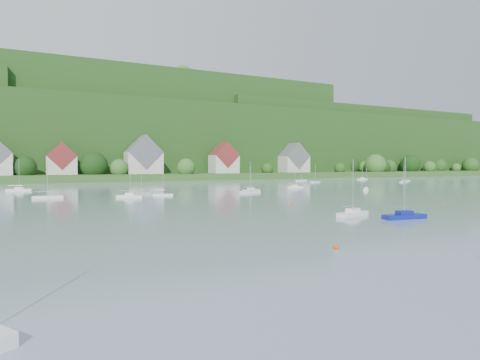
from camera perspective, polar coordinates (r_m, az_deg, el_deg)
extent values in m
cube|color=#29521E|center=(206.59, -15.35, 0.47)|extent=(600.00, 60.00, 3.00)
cube|color=#1C4014|center=(280.76, -18.37, 4.64)|extent=(620.00, 160.00, 40.00)
cube|color=#1C4014|center=(277.92, -16.19, 6.34)|extent=(240.00, 130.00, 60.00)
cube|color=#1C4014|center=(326.48, 11.32, 4.69)|extent=(200.00, 110.00, 48.00)
sphere|color=#1E4916|center=(326.58, 25.91, 1.76)|extent=(10.24, 10.24, 10.24)
sphere|color=#2A5F23|center=(257.64, 18.28, 2.02)|extent=(12.88, 12.88, 12.88)
sphere|color=black|center=(269.06, 15.29, 1.88)|extent=(10.46, 10.46, 10.46)
sphere|color=#1E4916|center=(245.50, 13.67, 1.58)|extent=(6.45, 6.45, 6.45)
sphere|color=#2A5F23|center=(330.13, 27.81, 1.52)|extent=(6.37, 6.37, 6.37)
sphere|color=black|center=(274.83, 17.81, 1.88)|extent=(10.68, 10.68, 10.68)
sphere|color=black|center=(288.49, 22.55, 1.96)|extent=(12.85, 12.85, 12.85)
sphere|color=#2A5F23|center=(189.42, -16.43, 1.57)|extent=(8.19, 8.19, 8.19)
sphere|color=#2A5F23|center=(273.61, 18.63, 1.85)|extent=(10.50, 10.50, 10.50)
sphere|color=black|center=(268.51, 19.37, 1.67)|extent=(8.05, 8.05, 8.05)
sphere|color=#2A5F23|center=(189.05, -30.16, 1.20)|extent=(6.49, 6.49, 6.49)
sphere|color=#2A5F23|center=(213.19, -2.48, 2.06)|extent=(12.16, 12.16, 12.16)
sphere|color=#2A5F23|center=(193.11, -7.49, 1.71)|extent=(8.73, 8.73, 8.73)
sphere|color=black|center=(188.50, -27.71, 1.53)|extent=(9.32, 9.32, 9.32)
sphere|color=#1E4916|center=(305.29, 24.90, 1.62)|extent=(7.74, 7.74, 7.74)
sphere|color=#1E4916|center=(274.30, 20.01, 1.72)|extent=(8.84, 8.84, 8.84)
sphere|color=#1E4916|center=(333.20, 29.38, 1.77)|extent=(11.28, 11.28, 11.28)
sphere|color=#1E4916|center=(213.55, 3.81, 1.54)|extent=(6.24, 6.24, 6.24)
sphere|color=black|center=(235.85, 6.76, 1.74)|extent=(8.16, 8.16, 8.16)
sphere|color=#2A5F23|center=(268.60, 16.95, 1.70)|extent=(8.09, 8.09, 8.09)
sphere|color=#2A5F23|center=(303.83, 24.79, 1.64)|extent=(8.14, 8.14, 8.14)
sphere|color=black|center=(190.35, -19.59, 1.91)|extent=(11.92, 11.92, 11.92)
sphere|color=#1E4916|center=(274.78, -9.45, 13.23)|extent=(12.83, 12.83, 12.83)
sphere|color=#2A5F23|center=(250.28, -26.73, 13.95)|extent=(8.18, 8.18, 8.18)
sphere|color=#1E4916|center=(290.11, -18.38, 12.55)|extent=(12.73, 12.73, 12.73)
sphere|color=#1E4916|center=(281.23, 0.01, 12.95)|extent=(11.50, 11.50, 11.50)
sphere|color=#1E4916|center=(299.98, -6.63, 12.36)|extent=(14.65, 14.65, 14.65)
sphere|color=#2A5F23|center=(252.55, -7.87, 14.20)|extent=(11.95, 11.95, 11.95)
sphere|color=#1E4916|center=(293.85, 6.99, 12.41)|extent=(9.76, 9.76, 9.76)
sphere|color=#2A5F23|center=(281.82, -28.21, 12.52)|extent=(7.07, 7.07, 7.07)
sphere|color=black|center=(254.03, -18.23, 13.89)|extent=(8.21, 8.21, 8.21)
sphere|color=#2A5F23|center=(275.37, -23.06, 13.05)|extent=(12.24, 12.24, 12.24)
sphere|color=#2A5F23|center=(294.84, 5.69, 12.35)|extent=(9.00, 9.00, 9.00)
sphere|color=#1E4916|center=(300.86, 1.91, 12.12)|extent=(8.03, 8.03, 8.03)
sphere|color=#2A5F23|center=(341.55, 13.24, 8.88)|extent=(9.52, 9.52, 9.52)
sphere|color=#2A5F23|center=(380.42, 19.80, 8.10)|extent=(9.12, 9.12, 9.12)
sphere|color=#2A5F23|center=(299.26, 1.78, 10.09)|extent=(14.97, 14.97, 14.97)
sphere|color=black|center=(309.78, 14.65, 9.50)|extent=(7.52, 7.52, 7.52)
sphere|color=#1E4916|center=(287.24, -1.87, 10.24)|extent=(9.78, 9.78, 9.78)
sphere|color=#1E4916|center=(305.59, 5.33, 9.81)|extent=(12.02, 12.02, 12.02)
sphere|color=black|center=(300.43, 10.24, 9.91)|extent=(11.57, 11.57, 11.57)
sphere|color=#1E4916|center=(280.80, 9.32, 10.50)|extent=(12.65, 12.65, 12.65)
sphere|color=#2A5F23|center=(297.20, 11.88, 9.87)|extent=(8.28, 8.28, 8.28)
sphere|color=black|center=(340.70, 11.45, 8.85)|extent=(7.47, 7.47, 7.47)
sphere|color=#2A5F23|center=(288.81, 2.61, 10.18)|extent=(9.48, 9.48, 9.48)
sphere|color=black|center=(358.89, 13.49, 7.55)|extent=(8.43, 8.43, 8.43)
sphere|color=#1E4916|center=(267.02, -26.66, 9.41)|extent=(12.01, 12.01, 12.01)
sphere|color=black|center=(334.23, 15.47, 8.10)|extent=(13.54, 13.54, 13.54)
sphere|color=black|center=(302.39, 5.40, 8.85)|extent=(15.08, 15.08, 15.08)
sphere|color=#2A5F23|center=(310.70, 2.22, 8.71)|extent=(15.99, 15.99, 15.99)
sphere|color=black|center=(279.46, -19.10, 9.32)|extent=(15.72, 15.72, 15.72)
sphere|color=#2A5F23|center=(400.63, 13.88, 7.12)|extent=(14.17, 14.17, 14.17)
sphere|color=#1E4916|center=(277.43, -15.96, 9.22)|extent=(10.54, 10.54, 10.54)
sphere|color=black|center=(363.07, 22.66, 7.54)|extent=(14.14, 14.14, 14.14)
cube|color=silver|center=(191.86, -23.55, 1.89)|extent=(12.00, 9.00, 8.00)
cube|color=maroon|center=(191.89, -23.57, 3.08)|extent=(12.00, 9.36, 12.00)
cube|color=silver|center=(195.84, -13.25, 2.30)|extent=(16.00, 11.00, 10.00)
cube|color=slate|center=(195.93, -13.26, 3.77)|extent=(16.00, 11.44, 16.00)
cube|color=silver|center=(206.88, -2.26, 2.21)|extent=(13.00, 10.00, 9.00)
cube|color=maroon|center=(206.93, -2.27, 3.46)|extent=(13.00, 10.40, 13.00)
cube|color=silver|center=(232.38, 7.50, 2.18)|extent=(15.00, 10.00, 9.00)
cube|color=slate|center=(232.43, 7.50, 3.29)|extent=(15.00, 10.40, 15.00)
cube|color=navy|center=(59.31, 21.86, -4.73)|extent=(6.28, 2.43, 0.61)
cube|color=navy|center=(59.24, 21.87, -4.19)|extent=(2.27, 1.45, 0.50)
cylinder|color=silver|center=(58.97, 21.92, -0.74)|extent=(0.10, 0.10, 7.65)
cylinder|color=silver|center=(58.58, 21.20, -3.62)|extent=(3.35, 0.48, 0.08)
cube|color=white|center=(60.33, 15.38, -4.55)|extent=(6.14, 3.37, 0.59)
cube|color=white|center=(60.27, 15.38, -4.03)|extent=(2.32, 1.73, 0.50)
cylinder|color=silver|center=(60.01, 15.42, -0.76)|extent=(0.10, 0.10, 7.39)
cylinder|color=silver|center=(59.45, 14.96, -3.48)|extent=(3.12, 1.06, 0.08)
sphere|color=#F04709|center=(36.70, 13.20, -9.29)|extent=(0.49, 0.49, 0.49)
sphere|color=#F04709|center=(85.60, 26.25, -2.93)|extent=(0.38, 0.38, 0.38)
sphere|color=#F04709|center=(72.45, 7.36, -3.61)|extent=(0.47, 0.47, 0.47)
cube|color=white|center=(206.42, 16.63, 0.12)|extent=(5.87, 2.32, 0.57)
cube|color=white|center=(206.40, 16.64, 0.27)|extent=(2.13, 1.37, 0.50)
cylinder|color=silver|center=(206.33, 16.65, 1.19)|extent=(0.10, 0.10, 7.14)
cylinder|color=silver|center=(205.72, 16.49, 0.44)|extent=(3.12, 0.49, 0.08)
cube|color=white|center=(104.56, 1.42, -1.67)|extent=(6.16, 3.30, 0.59)
cylinder|color=silver|center=(104.37, 1.42, 0.53)|extent=(0.10, 0.10, 7.42)
cylinder|color=silver|center=(103.86, 1.07, -1.03)|extent=(3.15, 1.02, 0.08)
cube|color=white|center=(197.08, 22.03, -0.05)|extent=(4.91, 2.08, 0.48)
cylinder|color=silver|center=(196.99, 22.04, 0.88)|extent=(0.10, 0.10, 5.95)
cylinder|color=silver|center=(196.44, 21.93, 0.27)|extent=(2.59, 0.50, 0.08)
cube|color=white|center=(127.24, -28.31, -1.23)|extent=(6.69, 3.25, 0.65)
cube|color=white|center=(127.21, -28.31, -0.98)|extent=(2.49, 1.75, 0.50)
cylinder|color=silver|center=(127.08, -28.34, 0.73)|extent=(0.10, 0.10, 8.06)
cylinder|color=silver|center=(127.44, -28.74, -0.69)|extent=(3.47, 0.90, 0.08)
cube|color=white|center=(181.76, 8.54, -0.07)|extent=(6.36, 3.62, 0.61)
cylinder|color=silver|center=(181.65, 8.55, 1.23)|extent=(0.10, 0.10, 7.67)
cylinder|color=silver|center=(180.97, 8.37, 0.30)|extent=(3.21, 1.18, 0.08)
cube|color=white|center=(120.81, 17.12, -1.28)|extent=(4.35, 4.13, 0.47)
cube|color=white|center=(120.78, 17.12, -1.05)|extent=(1.83, 1.79, 0.50)
cylinder|color=silver|center=(120.66, 17.14, 0.22)|extent=(0.10, 0.10, 5.86)
cylinder|color=silver|center=(120.04, 17.10, -0.76)|extent=(1.96, 1.80, 0.08)
cube|color=white|center=(97.15, -10.64, -2.03)|extent=(4.81, 2.87, 0.46)
cylinder|color=silver|center=(96.97, -10.65, -0.19)|extent=(0.10, 0.10, 5.81)
cylinder|color=silver|center=(97.14, -11.06, -1.37)|extent=(2.42, 0.99, 0.08)
cube|color=white|center=(99.93, -13.53, -1.91)|extent=(5.42, 4.58, 0.56)
cylinder|color=silver|center=(99.74, -13.55, 0.25)|extent=(0.10, 0.10, 6.98)
cylinder|color=silver|center=(99.22, -13.85, -1.26)|extent=(2.51, 1.89, 0.08)
cube|color=white|center=(111.93, 1.51, -1.44)|extent=(5.31, 2.40, 0.51)
cube|color=white|center=(111.90, 1.51, -1.18)|extent=(1.95, 1.33, 0.50)
cylinder|color=silver|center=(111.77, 1.51, 0.33)|extent=(0.10, 0.10, 6.41)
cylinder|color=silver|center=(111.38, 1.20, -0.86)|extent=(2.78, 0.63, 0.08)
cube|color=white|center=(96.92, -25.13, -2.17)|extent=(6.21, 2.09, 0.61)
cylinder|color=silver|center=(96.71, -25.17, 0.27)|extent=(0.10, 0.10, 7.64)
cylinder|color=silver|center=(96.88, -25.68, -1.46)|extent=(3.36, 0.29, 0.08)
cube|color=white|center=(93.34, -15.00, -2.20)|extent=(5.90, 4.32, 0.59)
cube|color=white|center=(93.30, -15.00, -1.87)|extent=(2.35, 2.01, 0.50)
cylinder|color=silver|center=(93.13, -15.02, 0.22)|extent=(0.10, 0.10, 7.32)
cylinder|color=silver|center=(93.53, -15.52, -1.47)|extent=(2.84, 1.66, 0.08)
cube|color=white|center=(170.13, 10.43, -0.24)|extent=(5.83, 3.86, 0.57)
cylinder|color=silver|center=(170.01, 10.44, 1.06)|extent=(0.10, 0.10, 7.12)
cylinder|color=silver|center=(169.33, 10.30, 0.15)|extent=(2.87, 1.40, 0.08)
cube|color=white|center=(128.32, 7.61, -1.00)|extent=(5.35, 2.27, 0.52)
cube|color=white|center=(128.30, 7.61, -0.77)|extent=(1.96, 1.30, 0.50)
cylinder|color=silver|center=(128.18, 7.62, 0.56)|extent=(0.10, 0.10, 6.48)
cylinder|color=silver|center=(127.94, 7.30, -0.49)|extent=(2.83, 0.54, 0.08)
cube|color=white|center=(179.24, 21.76, -0.25)|extent=(5.17, 3.10, 0.50)
cylinder|color=silver|center=(179.14, 21.77, 0.83)|extent=(0.10, 0.10, 6.25)
cylinder|color=silver|center=(178.50, 21.68, 0.11)|extent=(2.59, 1.06, 0.08)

